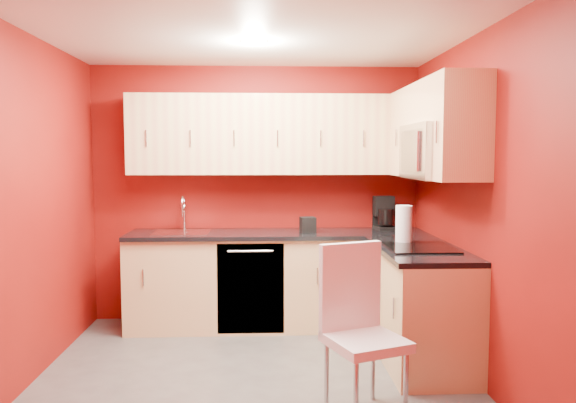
{
  "coord_description": "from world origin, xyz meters",
  "views": [
    {
      "loc": [
        0.07,
        -4.06,
        1.63
      ],
      "look_at": [
        0.27,
        0.55,
        1.25
      ],
      "focal_mm": 35.0,
      "sensor_mm": 36.0,
      "label": 1
    }
  ],
  "objects": [
    {
      "name": "floor",
      "position": [
        0.0,
        0.0,
        0.0
      ],
      "size": [
        3.2,
        3.2,
        0.0
      ],
      "primitive_type": "plane",
      "color": "#514F4C",
      "rests_on": "ground"
    },
    {
      "name": "ceiling",
      "position": [
        0.0,
        0.0,
        2.5
      ],
      "size": [
        3.2,
        3.2,
        0.0
      ],
      "primitive_type": "plane",
      "rotation": [
        3.14,
        0.0,
        0.0
      ],
      "color": "white",
      "rests_on": "wall_back"
    },
    {
      "name": "wall_back",
      "position": [
        0.0,
        1.5,
        1.25
      ],
      "size": [
        3.2,
        0.0,
        3.2
      ],
      "primitive_type": "plane",
      "rotation": [
        1.57,
        0.0,
        0.0
      ],
      "color": "maroon",
      "rests_on": "floor"
    },
    {
      "name": "wall_front",
      "position": [
        0.0,
        -1.5,
        1.25
      ],
      "size": [
        3.2,
        0.0,
        3.2
      ],
      "primitive_type": "plane",
      "rotation": [
        -1.57,
        0.0,
        0.0
      ],
      "color": "maroon",
      "rests_on": "floor"
    },
    {
      "name": "wall_left",
      "position": [
        -1.6,
        0.0,
        1.25
      ],
      "size": [
        0.0,
        3.0,
        3.0
      ],
      "primitive_type": "plane",
      "rotation": [
        1.57,
        0.0,
        1.57
      ],
      "color": "maroon",
      "rests_on": "floor"
    },
    {
      "name": "wall_right",
      "position": [
        1.6,
        0.0,
        1.25
      ],
      "size": [
        0.0,
        3.0,
        3.0
      ],
      "primitive_type": "plane",
      "rotation": [
        1.57,
        0.0,
        -1.57
      ],
      "color": "maroon",
      "rests_on": "floor"
    },
    {
      "name": "base_cabinets_back",
      "position": [
        0.2,
        1.2,
        0.43
      ],
      "size": [
        2.8,
        0.6,
        0.87
      ],
      "primitive_type": "cube",
      "color": "tan",
      "rests_on": "floor"
    },
    {
      "name": "base_cabinets_right",
      "position": [
        1.3,
        0.25,
        0.43
      ],
      "size": [
        0.6,
        1.3,
        0.87
      ],
      "primitive_type": "cube",
      "color": "tan",
      "rests_on": "floor"
    },
    {
      "name": "countertop_back",
      "position": [
        0.2,
        1.19,
        0.89
      ],
      "size": [
        2.8,
        0.63,
        0.04
      ],
      "primitive_type": "cube",
      "color": "black",
      "rests_on": "base_cabinets_back"
    },
    {
      "name": "countertop_right",
      "position": [
        1.29,
        0.23,
        0.89
      ],
      "size": [
        0.63,
        1.27,
        0.04
      ],
      "primitive_type": "cube",
      "color": "black",
      "rests_on": "base_cabinets_right"
    },
    {
      "name": "upper_cabinets_back",
      "position": [
        0.2,
        1.32,
        1.83
      ],
      "size": [
        2.8,
        0.35,
        0.75
      ],
      "primitive_type": "cube",
      "color": "#DFC57E",
      "rests_on": "wall_back"
    },
    {
      "name": "upper_cabinets_right",
      "position": [
        1.42,
        0.44,
        1.89
      ],
      "size": [
        0.35,
        1.55,
        0.75
      ],
      "color": "#DFC57E",
      "rests_on": "wall_right"
    },
    {
      "name": "microwave",
      "position": [
        1.39,
        0.2,
        1.66
      ],
      "size": [
        0.42,
        0.76,
        0.42
      ],
      "color": "silver",
      "rests_on": "upper_cabinets_right"
    },
    {
      "name": "cooktop",
      "position": [
        1.28,
        0.2,
        0.92
      ],
      "size": [
        0.5,
        0.55,
        0.01
      ],
      "primitive_type": "cube",
      "color": "black",
      "rests_on": "countertop_right"
    },
    {
      "name": "sink",
      "position": [
        -0.7,
        1.2,
        0.94
      ],
      "size": [
        0.52,
        0.42,
        0.35
      ],
      "color": "silver",
      "rests_on": "countertop_back"
    },
    {
      "name": "dishwasher_front",
      "position": [
        -0.05,
        0.91,
        0.43
      ],
      "size": [
        0.6,
        0.02,
        0.82
      ],
      "primitive_type": "cube",
      "color": "black",
      "rests_on": "base_cabinets_back"
    },
    {
      "name": "downlight",
      "position": [
        0.0,
        0.3,
        2.48
      ],
      "size": [
        0.2,
        0.2,
        0.01
      ],
      "primitive_type": "cylinder",
      "color": "white",
      "rests_on": "ceiling"
    },
    {
      "name": "coffee_maker",
      "position": [
        1.25,
        1.31,
        1.07
      ],
      "size": [
        0.22,
        0.28,
        0.32
      ],
      "primitive_type": null,
      "rotation": [
        0.0,
        0.0,
        0.13
      ],
      "color": "black",
      "rests_on": "countertop_back"
    },
    {
      "name": "napkin_holder",
      "position": [
        0.48,
        1.13,
        0.98
      ],
      "size": [
        0.15,
        0.15,
        0.14
      ],
      "primitive_type": null,
      "rotation": [
        0.0,
        0.0,
        0.16
      ],
      "color": "black",
      "rests_on": "countertop_back"
    },
    {
      "name": "paper_towel",
      "position": [
        1.22,
        0.47,
        1.07
      ],
      "size": [
        0.23,
        0.23,
        0.31
      ],
      "primitive_type": null,
      "rotation": [
        0.0,
        0.0,
        -0.42
      ],
      "color": "white",
      "rests_on": "countertop_right"
    },
    {
      "name": "dining_chair",
      "position": [
        0.7,
        -0.68,
        0.53
      ],
      "size": [
        0.57,
        0.58,
        1.07
      ],
      "primitive_type": null,
      "rotation": [
        0.0,
        0.0,
        0.37
      ],
      "color": "silver",
      "rests_on": "floor"
    }
  ]
}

